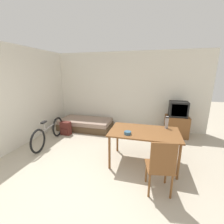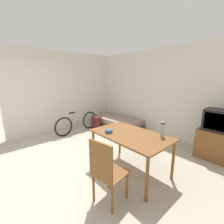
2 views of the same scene
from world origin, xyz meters
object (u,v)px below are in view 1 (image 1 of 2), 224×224
object	(u,v)px
daybed	(86,124)
backpack	(66,128)
mate_bowl	(128,133)
tv	(177,121)
wooden_chair	(161,165)
dining_table	(144,134)
thermos_flask	(167,122)
bicycle	(49,133)

from	to	relation	value
daybed	backpack	bearing A→B (deg)	-122.36
backpack	mate_bowl	bearing A→B (deg)	-29.56
tv	wooden_chair	size ratio (longest dim) A/B	1.15
backpack	dining_table	bearing A→B (deg)	-21.47
thermos_flask	mate_bowl	distance (m)	0.98
tv	wooden_chair	world-z (taller)	tv
wooden_chair	backpack	size ratio (longest dim) A/B	2.25
tv	thermos_flask	world-z (taller)	tv
wooden_chair	dining_table	bearing A→B (deg)	110.28
mate_bowl	backpack	bearing A→B (deg)	150.44
wooden_chair	backpack	world-z (taller)	wooden_chair
daybed	mate_bowl	world-z (taller)	mate_bowl
dining_table	wooden_chair	distance (m)	0.92
bicycle	backpack	distance (m)	0.69
daybed	bicycle	xyz separation A→B (m)	(-0.54, -1.33, 0.14)
wooden_chair	mate_bowl	world-z (taller)	wooden_chair
bicycle	wooden_chair	bearing A→B (deg)	-21.59
tv	wooden_chair	distance (m)	2.72
bicycle	thermos_flask	distance (m)	3.21
dining_table	bicycle	distance (m)	2.73
daybed	wooden_chair	xyz separation A→B (m)	(2.46, -2.52, 0.37)
tv	backpack	distance (m)	3.60
bicycle	dining_table	bearing A→B (deg)	-7.05
dining_table	daybed	bearing A→B (deg)	142.18
bicycle	thermos_flask	size ratio (longest dim) A/B	6.06
thermos_flask	mate_bowl	bearing A→B (deg)	-144.37
daybed	thermos_flask	distance (m)	3.04
wooden_chair	backpack	distance (m)	3.44
dining_table	bicycle	xyz separation A→B (m)	(-2.68, 0.33, -0.37)
bicycle	mate_bowl	xyz separation A→B (m)	(2.36, -0.59, 0.48)
wooden_chair	bicycle	size ratio (longest dim) A/B	0.59
daybed	wooden_chair	distance (m)	3.54
tv	mate_bowl	distance (m)	2.43
wooden_chair	bicycle	distance (m)	3.23
tv	thermos_flask	size ratio (longest dim) A/B	4.14
thermos_flask	backpack	world-z (taller)	thermos_flask
daybed	wooden_chair	bearing A→B (deg)	-45.67
daybed	backpack	distance (m)	0.78
mate_bowl	dining_table	bearing A→B (deg)	39.31
wooden_chair	bicycle	xyz separation A→B (m)	(-3.00, 1.19, -0.23)
dining_table	wooden_chair	world-z (taller)	wooden_chair
dining_table	wooden_chair	bearing A→B (deg)	-69.72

